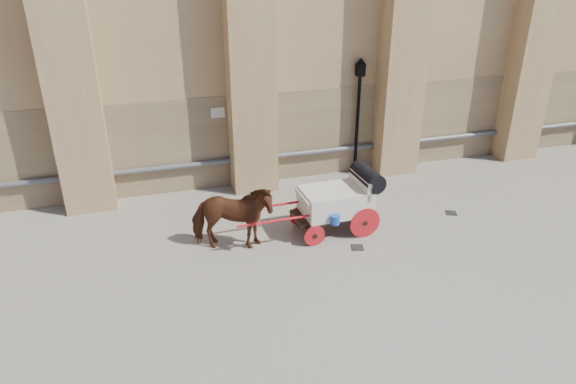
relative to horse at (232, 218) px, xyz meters
name	(u,v)px	position (x,y,z in m)	size (l,w,h in m)	color
ground	(321,235)	(2.40, -0.02, -0.89)	(90.00, 90.00, 0.00)	#6C675B
horse	(232,218)	(0.00, 0.00, 0.00)	(0.97, 2.12, 1.79)	brown
carriage	(340,199)	(3.00, 0.15, 0.05)	(4.02, 1.45, 1.75)	black
street_lamp	(358,114)	(5.04, 3.78, 1.22)	(0.37, 0.37, 3.95)	black
drain_grate_near	(357,247)	(3.10, -0.89, -0.89)	(0.32, 0.32, 0.01)	black
drain_grate_far	(451,213)	(6.54, 0.12, -0.89)	(0.32, 0.32, 0.01)	black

